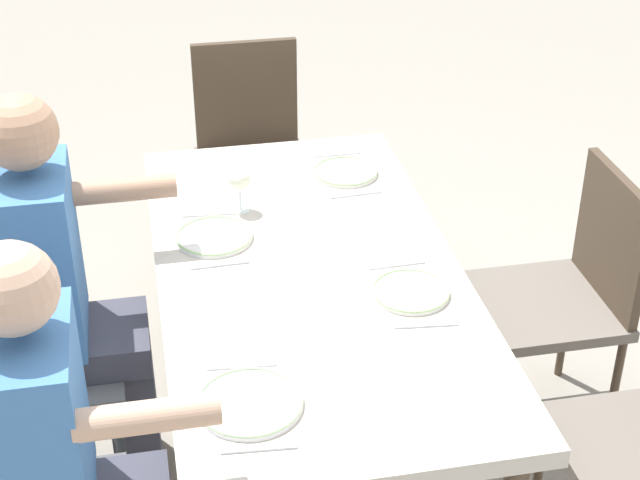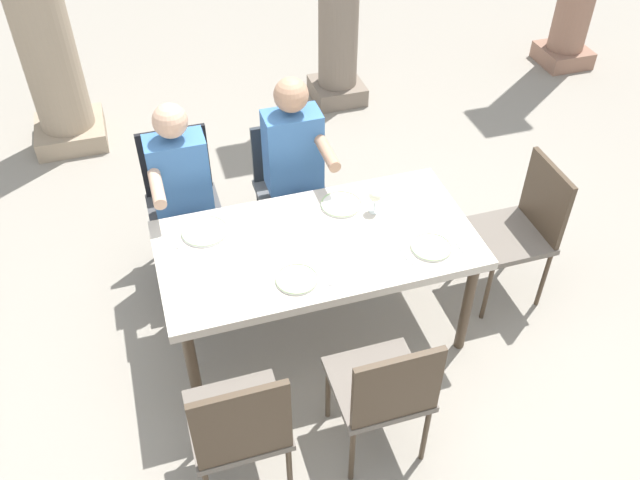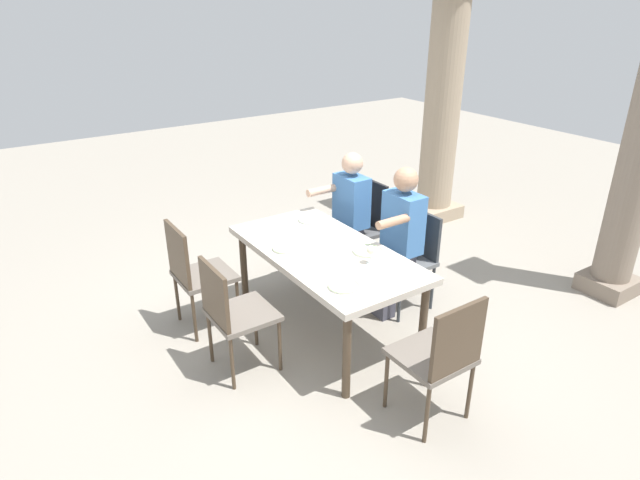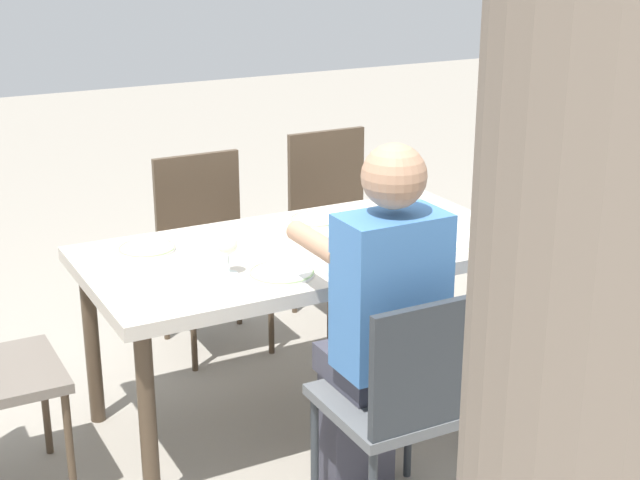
{
  "view_description": "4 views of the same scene",
  "coord_description": "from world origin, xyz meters",
  "px_view_note": "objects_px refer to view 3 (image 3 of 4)",
  "views": [
    {
      "loc": [
        -2.35,
        0.43,
        2.25
      ],
      "look_at": [
        0.1,
        -0.05,
        0.76
      ],
      "focal_mm": 55.87,
      "sensor_mm": 36.0,
      "label": 1
    },
    {
      "loc": [
        -0.77,
        -2.56,
        3.15
      ],
      "look_at": [
        0.0,
        -0.05,
        0.78
      ],
      "focal_mm": 38.13,
      "sensor_mm": 36.0,
      "label": 2
    },
    {
      "loc": [
        3.11,
        -2.14,
        2.54
      ],
      "look_at": [
        -0.13,
        0.03,
        0.76
      ],
      "focal_mm": 30.16,
      "sensor_mm": 36.0,
      "label": 3
    },
    {
      "loc": [
        1.55,
        3.05,
        1.93
      ],
      "look_at": [
        -0.06,
        0.01,
        0.75
      ],
      "focal_mm": 52.84,
      "sensor_mm": 36.0,
      "label": 4
    }
  ],
  "objects_px": {
    "chair_head_east": "(441,353)",
    "plate_2": "(368,251)",
    "chair_mid_south": "(232,310)",
    "plate_1": "(286,248)",
    "dining_table": "(325,258)",
    "chair_west_north": "(362,222)",
    "chair_west_south": "(194,270)",
    "wine_glass_2": "(371,251)",
    "diner_man_white": "(345,215)",
    "plate_0": "(313,220)",
    "chair_mid_north": "(410,253)",
    "stone_column_near": "(442,109)",
    "plate_3": "(344,286)",
    "diner_woman_green": "(397,238)"
  },
  "relations": [
    {
      "from": "chair_mid_north",
      "to": "diner_man_white",
      "type": "xyz_separation_m",
      "value": [
        -0.69,
        -0.2,
        0.17
      ]
    },
    {
      "from": "plate_1",
      "to": "plate_3",
      "type": "relative_size",
      "value": 1.0
    },
    {
      "from": "dining_table",
      "to": "wine_glass_2",
      "type": "xyz_separation_m",
      "value": [
        0.38,
        0.15,
        0.17
      ]
    },
    {
      "from": "chair_mid_south",
      "to": "plate_1",
      "type": "height_order",
      "value": "chair_mid_south"
    },
    {
      "from": "chair_mid_south",
      "to": "plate_1",
      "type": "relative_size",
      "value": 4.14
    },
    {
      "from": "wine_glass_2",
      "to": "plate_3",
      "type": "relative_size",
      "value": 0.68
    },
    {
      "from": "chair_west_north",
      "to": "chair_head_east",
      "type": "relative_size",
      "value": 1.03
    },
    {
      "from": "chair_mid_north",
      "to": "diner_man_white",
      "type": "distance_m",
      "value": 0.74
    },
    {
      "from": "chair_mid_south",
      "to": "plate_3",
      "type": "height_order",
      "value": "chair_mid_south"
    },
    {
      "from": "plate_0",
      "to": "plate_2",
      "type": "bearing_deg",
      "value": 0.11
    },
    {
      "from": "chair_west_north",
      "to": "plate_0",
      "type": "xyz_separation_m",
      "value": [
        0.06,
        -0.61,
        0.19
      ]
    },
    {
      "from": "diner_man_white",
      "to": "plate_0",
      "type": "xyz_separation_m",
      "value": [
        0.06,
        -0.4,
        0.07
      ]
    },
    {
      "from": "dining_table",
      "to": "wine_glass_2",
      "type": "bearing_deg",
      "value": 21.32
    },
    {
      "from": "dining_table",
      "to": "plate_3",
      "type": "relative_size",
      "value": 7.84
    },
    {
      "from": "plate_2",
      "to": "diner_man_white",
      "type": "bearing_deg",
      "value": 154.33
    },
    {
      "from": "plate_0",
      "to": "diner_man_white",
      "type": "bearing_deg",
      "value": 98.94
    },
    {
      "from": "chair_head_east",
      "to": "plate_1",
      "type": "height_order",
      "value": "chair_head_east"
    },
    {
      "from": "chair_west_north",
      "to": "diner_man_white",
      "type": "relative_size",
      "value": 0.75
    },
    {
      "from": "diner_woman_green",
      "to": "diner_man_white",
      "type": "xyz_separation_m",
      "value": [
        -0.7,
        -0.02,
        -0.02
      ]
    },
    {
      "from": "diner_man_white",
      "to": "plate_0",
      "type": "height_order",
      "value": "diner_man_white"
    },
    {
      "from": "diner_man_white",
      "to": "plate_1",
      "type": "distance_m",
      "value": 1.0
    },
    {
      "from": "chair_mid_south",
      "to": "stone_column_near",
      "type": "height_order",
      "value": "stone_column_near"
    },
    {
      "from": "chair_head_east",
      "to": "plate_2",
      "type": "relative_size",
      "value": 3.98
    },
    {
      "from": "plate_2",
      "to": "chair_mid_south",
      "type": "bearing_deg",
      "value": -97.58
    },
    {
      "from": "chair_west_south",
      "to": "plate_2",
      "type": "height_order",
      "value": "chair_west_south"
    },
    {
      "from": "diner_woman_green",
      "to": "plate_0",
      "type": "xyz_separation_m",
      "value": [
        -0.63,
        -0.43,
        0.05
      ]
    },
    {
      "from": "chair_west_north",
      "to": "chair_west_south",
      "type": "bearing_deg",
      "value": -90.0
    },
    {
      "from": "chair_mid_south",
      "to": "plate_1",
      "type": "xyz_separation_m",
      "value": [
        -0.25,
        0.6,
        0.22
      ]
    },
    {
      "from": "plate_1",
      "to": "wine_glass_2",
      "type": "bearing_deg",
      "value": 35.25
    },
    {
      "from": "chair_mid_south",
      "to": "stone_column_near",
      "type": "bearing_deg",
      "value": 112.41
    },
    {
      "from": "chair_mid_north",
      "to": "plate_1",
      "type": "bearing_deg",
      "value": -103.01
    },
    {
      "from": "chair_west_south",
      "to": "wine_glass_2",
      "type": "bearing_deg",
      "value": 45.09
    },
    {
      "from": "chair_head_east",
      "to": "wine_glass_2",
      "type": "height_order",
      "value": "chair_head_east"
    },
    {
      "from": "chair_west_north",
      "to": "chair_head_east",
      "type": "distance_m",
      "value": 2.07
    },
    {
      "from": "plate_2",
      "to": "plate_3",
      "type": "height_order",
      "value": "same"
    },
    {
      "from": "wine_glass_2",
      "to": "chair_west_south",
      "type": "bearing_deg",
      "value": -134.91
    },
    {
      "from": "chair_mid_north",
      "to": "chair_head_east",
      "type": "height_order",
      "value": "chair_head_east"
    },
    {
      "from": "chair_head_east",
      "to": "plate_2",
      "type": "height_order",
      "value": "chair_head_east"
    },
    {
      "from": "chair_head_east",
      "to": "stone_column_near",
      "type": "xyz_separation_m",
      "value": [
        -2.6,
        2.56,
        0.81
      ]
    },
    {
      "from": "chair_west_north",
      "to": "stone_column_near",
      "type": "bearing_deg",
      "value": 112.75
    },
    {
      "from": "dining_table",
      "to": "chair_west_north",
      "type": "distance_m",
      "value": 1.06
    },
    {
      "from": "diner_woman_green",
      "to": "plate_1",
      "type": "relative_size",
      "value": 6.01
    },
    {
      "from": "stone_column_near",
      "to": "plate_1",
      "type": "height_order",
      "value": "stone_column_near"
    },
    {
      "from": "chair_west_south",
      "to": "plate_1",
      "type": "bearing_deg",
      "value": 54.13
    },
    {
      "from": "diner_man_white",
      "to": "plate_3",
      "type": "bearing_deg",
      "value": -36.78
    },
    {
      "from": "chair_head_east",
      "to": "plate_1",
      "type": "bearing_deg",
      "value": -170.28
    },
    {
      "from": "chair_head_east",
      "to": "diner_man_white",
      "type": "relative_size",
      "value": 0.73
    },
    {
      "from": "chair_mid_north",
      "to": "chair_head_east",
      "type": "xyz_separation_m",
      "value": [
        1.2,
        -0.85,
        0.03
      ]
    },
    {
      "from": "plate_0",
      "to": "chair_west_south",
      "type": "bearing_deg",
      "value": -93.15
    },
    {
      "from": "chair_west_north",
      "to": "chair_west_south",
      "type": "distance_m",
      "value": 1.7
    }
  ]
}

